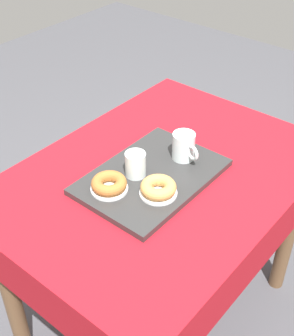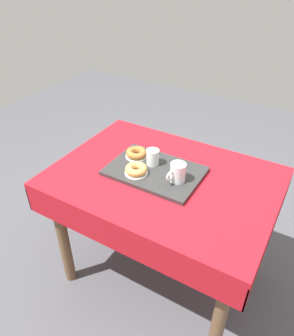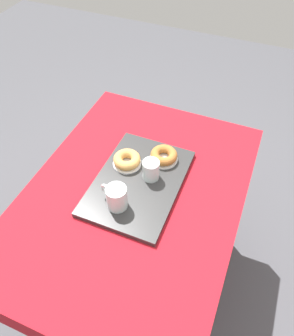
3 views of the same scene
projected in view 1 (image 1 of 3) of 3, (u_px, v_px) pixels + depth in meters
The scene contains 9 objects.
ground_plane at pixel (158, 312), 2.04m from camera, with size 6.00×6.00×0.00m, color #47474C.
dining_table at pixel (161, 200), 1.65m from camera, with size 1.13×0.82×0.77m.
serving_tray at pixel (152, 177), 1.53m from camera, with size 0.47×0.33×0.02m, color #2D2D2D.
tea_mug_left at pixel (184, 147), 1.57m from camera, with size 0.08×0.11×0.10m.
water_glass_near at pixel (135, 165), 1.50m from camera, with size 0.07×0.07×0.08m.
donut_plate_left at pixel (158, 193), 1.44m from camera, with size 0.12×0.12×0.01m, color white.
sugar_donut_left at pixel (158, 187), 1.43m from camera, with size 0.11×0.11×0.04m, color tan.
donut_plate_right at pixel (109, 189), 1.46m from camera, with size 0.12×0.12×0.01m, color white.
sugar_donut_right at pixel (109, 183), 1.45m from camera, with size 0.11×0.11×0.04m, color #A3662D.
Camera 1 is at (-0.99, -0.76, 1.73)m, focal length 50.06 mm.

